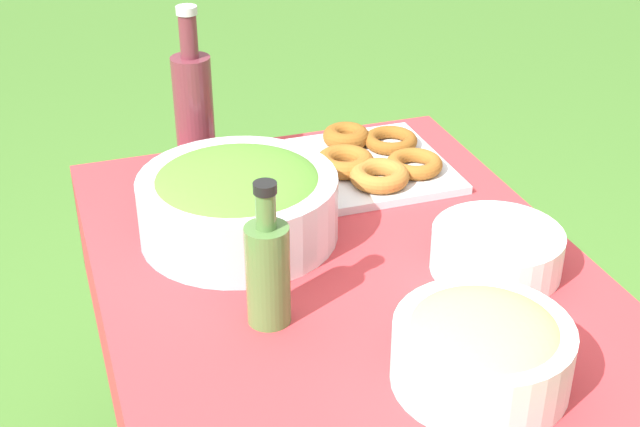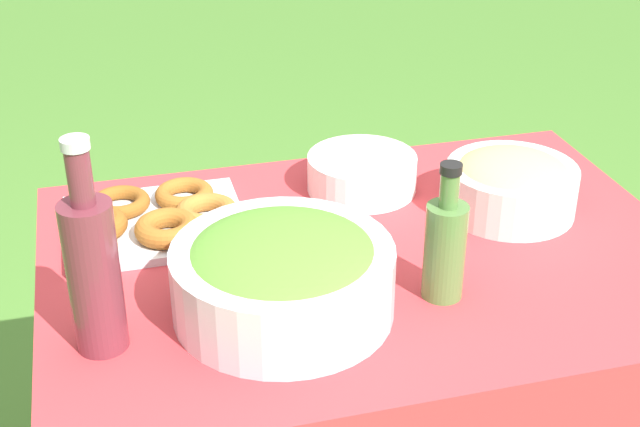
# 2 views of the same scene
# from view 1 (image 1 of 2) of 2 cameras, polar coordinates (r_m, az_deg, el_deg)

# --- Properties ---
(picnic_table) EXTENTS (1.13, 0.80, 0.76)m
(picnic_table) POSITION_cam_1_polar(r_m,az_deg,el_deg) (1.52, 1.96, -7.65)
(picnic_table) COLOR #B73338
(picnic_table) RESTS_ON ground_plane
(salad_bowl) EXTENTS (0.35, 0.35, 0.13)m
(salad_bowl) POSITION_cam_1_polar(r_m,az_deg,el_deg) (1.54, -5.27, 0.86)
(salad_bowl) COLOR silver
(salad_bowl) RESTS_ON picnic_table
(pasta_bowl) EXTENTS (0.24, 0.24, 0.11)m
(pasta_bowl) POSITION_cam_1_polar(r_m,az_deg,el_deg) (1.23, 10.35, -8.42)
(pasta_bowl) COLOR silver
(pasta_bowl) RESTS_ON picnic_table
(donut_platter) EXTENTS (0.32, 0.28, 0.05)m
(donut_platter) POSITION_cam_1_polar(r_m,az_deg,el_deg) (1.78, 3.45, 3.41)
(donut_platter) COLOR silver
(donut_platter) RESTS_ON picnic_table
(plate_stack) EXTENTS (0.21, 0.21, 0.07)m
(plate_stack) POSITION_cam_1_polar(r_m,az_deg,el_deg) (1.48, 11.23, -2.37)
(plate_stack) COLOR white
(plate_stack) RESTS_ON picnic_table
(olive_oil_bottle) EXTENTS (0.07, 0.07, 0.23)m
(olive_oil_bottle) POSITION_cam_1_polar(r_m,az_deg,el_deg) (1.31, -3.36, -3.57)
(olive_oil_bottle) COLOR #4C7238
(olive_oil_bottle) RESTS_ON picnic_table
(wine_bottle) EXTENTS (0.08, 0.08, 0.33)m
(wine_bottle) POSITION_cam_1_polar(r_m,az_deg,el_deg) (1.76, -8.08, 6.65)
(wine_bottle) COLOR maroon
(wine_bottle) RESTS_ON picnic_table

